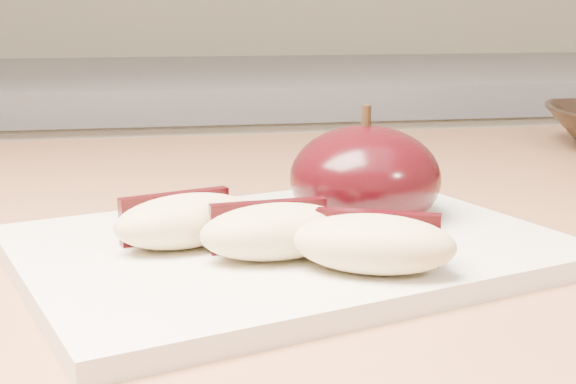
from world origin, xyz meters
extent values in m
cube|color=silver|center=(0.00, 1.20, 0.45)|extent=(2.40, 0.60, 0.90)
cube|color=slate|center=(0.00, 1.20, 0.92)|extent=(2.40, 0.62, 0.04)
cube|color=#A96F49|center=(0.00, 0.50, 0.88)|extent=(1.64, 0.64, 0.04)
cube|color=beige|center=(0.01, 0.40, 0.91)|extent=(0.32, 0.27, 0.01)
ellipsoid|color=black|center=(0.06, 0.44, 0.93)|extent=(0.12, 0.12, 0.06)
cylinder|color=black|center=(0.06, 0.44, 0.97)|extent=(0.01, 0.01, 0.01)
ellipsoid|color=#D4BB86|center=(-0.04, 0.39, 0.92)|extent=(0.08, 0.06, 0.03)
cube|color=black|center=(-0.05, 0.41, 0.92)|extent=(0.06, 0.03, 0.02)
ellipsoid|color=#D4BB86|center=(0.00, 0.36, 0.92)|extent=(0.08, 0.04, 0.03)
cube|color=black|center=(0.00, 0.38, 0.92)|extent=(0.06, 0.01, 0.02)
ellipsoid|color=#D4BB86|center=(0.04, 0.34, 0.92)|extent=(0.08, 0.06, 0.03)
cube|color=black|center=(0.05, 0.35, 0.92)|extent=(0.06, 0.03, 0.02)
camera|label=1|loc=(-0.06, 0.00, 1.03)|focal=50.00mm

